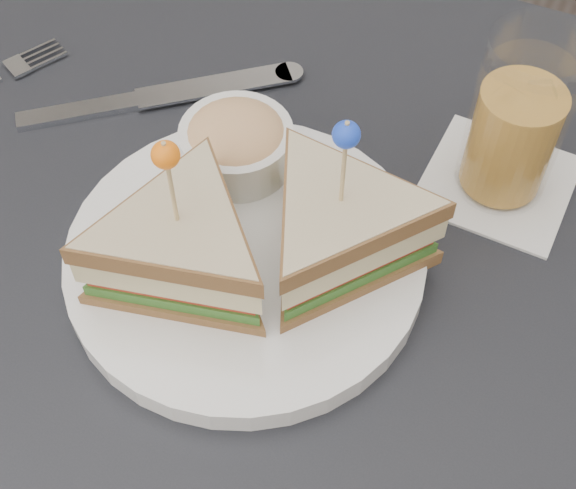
% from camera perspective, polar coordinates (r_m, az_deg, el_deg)
% --- Properties ---
extents(table, '(0.80, 0.80, 0.75)m').
position_cam_1_polar(table, '(0.64, -1.20, -7.11)').
color(table, black).
rests_on(table, ground).
extents(plate_meal, '(0.32, 0.32, 0.15)m').
position_cam_1_polar(plate_meal, '(0.55, -2.40, 0.86)').
color(plate_meal, white).
rests_on(plate_meal, table).
extents(cutlery_knife, '(0.20, 0.17, 0.01)m').
position_cam_1_polar(cutlery_knife, '(0.70, -9.79, 10.22)').
color(cutlery_knife, silver).
rests_on(cutlery_knife, table).
extents(drink_set, '(0.11, 0.11, 0.14)m').
position_cam_1_polar(drink_set, '(0.61, 15.87, 8.04)').
color(drink_set, white).
rests_on(drink_set, table).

